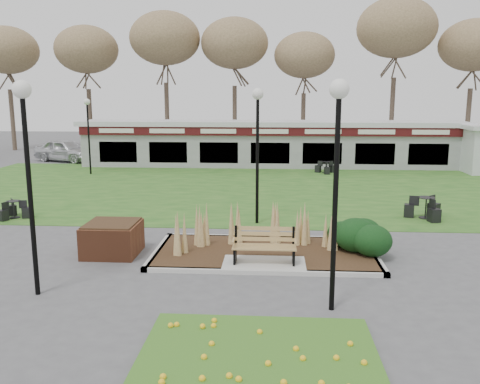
# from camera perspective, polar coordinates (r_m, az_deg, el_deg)

# --- Properties ---
(ground) EXTENTS (100.00, 100.00, 0.00)m
(ground) POSITION_cam_1_polar(r_m,az_deg,el_deg) (13.64, 2.71, -8.63)
(ground) COLOR #515154
(ground) RESTS_ON ground
(lawn) EXTENTS (34.00, 16.00, 0.02)m
(lawn) POSITION_cam_1_polar(r_m,az_deg,el_deg) (25.27, 3.25, 0.49)
(lawn) COLOR #23581C
(lawn) RESTS_ON ground
(flower_bed) EXTENTS (4.20, 3.00, 0.16)m
(flower_bed) POSITION_cam_1_polar(r_m,az_deg,el_deg) (9.39, 2.11, -17.60)
(flower_bed) COLOR #3A7120
(flower_bed) RESTS_ON ground
(planting_bed) EXTENTS (6.75, 3.40, 1.27)m
(planting_bed) POSITION_cam_1_polar(r_m,az_deg,el_deg) (14.84, 7.77, -5.60)
(planting_bed) COLOR #342114
(planting_bed) RESTS_ON ground
(park_bench) EXTENTS (1.70, 0.66, 0.93)m
(park_bench) POSITION_cam_1_polar(r_m,az_deg,el_deg) (13.69, 2.75, -5.96)
(park_bench) COLOR #9F8448
(park_bench) RESTS_ON ground
(brick_planter) EXTENTS (1.50, 1.50, 0.95)m
(brick_planter) POSITION_cam_1_polar(r_m,az_deg,el_deg) (15.16, -14.13, -5.05)
(brick_planter) COLOR brown
(brick_planter) RESTS_ON ground
(food_pavilion) EXTENTS (24.60, 3.40, 2.90)m
(food_pavilion) POSITION_cam_1_polar(r_m,az_deg,el_deg) (32.96, 3.43, 5.49)
(food_pavilion) COLOR gray
(food_pavilion) RESTS_ON ground
(tree_backdrop) EXTENTS (47.24, 5.24, 10.36)m
(tree_backdrop) POSITION_cam_1_polar(r_m,az_deg,el_deg) (41.03, 3.64, 16.16)
(tree_backdrop) COLOR #47382B
(tree_backdrop) RESTS_ON ground
(lamp_post_near_left) EXTENTS (0.40, 0.40, 4.86)m
(lamp_post_near_left) POSITION_cam_1_polar(r_m,az_deg,el_deg) (12.10, -22.91, 5.25)
(lamp_post_near_left) COLOR black
(lamp_post_near_left) RESTS_ON ground
(lamp_post_near_right) EXTENTS (0.40, 0.40, 4.86)m
(lamp_post_near_right) POSITION_cam_1_polar(r_m,az_deg,el_deg) (10.49, 10.86, 5.18)
(lamp_post_near_right) COLOR black
(lamp_post_near_right) RESTS_ON ground
(lamp_post_mid_left) EXTENTS (0.40, 0.40, 4.78)m
(lamp_post_mid_left) POSITION_cam_1_polar(r_m,az_deg,el_deg) (17.74, 1.98, 7.40)
(lamp_post_mid_left) COLOR black
(lamp_post_mid_left) RESTS_ON ground
(lamp_post_far_left) EXTENTS (0.36, 0.36, 4.35)m
(lamp_post_far_left) POSITION_cam_1_polar(r_m,az_deg,el_deg) (30.49, -16.72, 7.81)
(lamp_post_far_left) COLOR black
(lamp_post_far_left) RESTS_ON ground
(bistro_set_a) EXTENTS (1.12, 1.22, 0.65)m
(bistro_set_a) POSITION_cam_1_polar(r_m,az_deg,el_deg) (20.75, -24.02, -2.09)
(bistro_set_a) COLOR black
(bistro_set_a) RESTS_ON ground
(bistro_set_c) EXTENTS (1.46, 1.45, 0.80)m
(bistro_set_c) POSITION_cam_1_polar(r_m,az_deg,el_deg) (20.12, 20.11, -2.04)
(bistro_set_c) COLOR black
(bistro_set_c) RESTS_ON ground
(bistro_set_d) EXTENTS (1.27, 1.12, 0.67)m
(bistro_set_d) POSITION_cam_1_polar(r_m,az_deg,el_deg) (30.32, 9.61, 2.54)
(bistro_set_d) COLOR black
(bistro_set_d) RESTS_ON ground
(car_silver) EXTENTS (4.87, 3.25, 1.54)m
(car_silver) POSITION_cam_1_polar(r_m,az_deg,el_deg) (37.21, -18.99, 4.44)
(car_silver) COLOR silver
(car_silver) RESTS_ON ground
(car_black) EXTENTS (4.39, 2.59, 1.37)m
(car_black) POSITION_cam_1_polar(r_m,az_deg,el_deg) (36.58, -11.67, 4.56)
(car_black) COLOR black
(car_black) RESTS_ON ground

